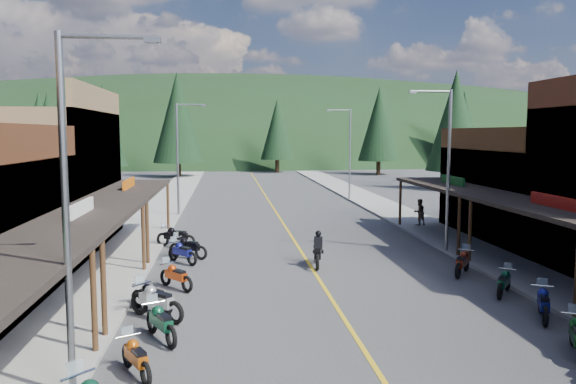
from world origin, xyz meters
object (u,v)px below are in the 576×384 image
object	(u,v)px
bike_west_9	(176,275)
streetlight_2	(446,163)
shop_west_3	(26,180)
streetlight_1	(180,154)
pine_1	(91,124)
bike_west_11	(188,246)
bike_east_7	(543,302)
pine_3	(277,129)
bike_west_6	(161,321)
pine_11	(455,121)
shop_east_3	(539,193)
pine_4	(379,124)
pedestrian_east_b	(419,212)
bike_west_5	(136,356)
bike_east_9	(462,261)
bike_west_8	(152,295)
rider_on_bike	(317,252)
pine_9	(464,129)
pine_6	(549,129)
bike_west_10	(182,251)
pine_2	(178,117)
bike_east_8	(504,281)
streetlight_0	(72,201)
pine_5	(454,121)
pine_8	(40,132)
pine_10	(103,126)
bike_west_7	(156,300)
pine_7	(48,125)
bike_west_12	(176,236)
streetlight_3	(348,150)

from	to	relation	value
bike_west_9	streetlight_2	bearing A→B (deg)	-17.85
streetlight_2	shop_west_3	bearing A→B (deg)	170.96
streetlight_1	pine_1	xyz separation A→B (m)	(-17.05, 48.00, 2.78)
streetlight_2	bike_west_11	distance (m)	13.07
bike_east_7	pine_3	bearing A→B (deg)	117.27
shop_west_3	bike_west_6	size ratio (longest dim) A/B	5.29
pine_3	pine_11	xyz separation A→B (m)	(16.00, -28.00, 0.70)
streetlight_1	shop_east_3	bearing A→B (deg)	-27.33
pine_4	pedestrian_east_b	xyz separation A→B (m)	(-9.67, -44.54, -6.26)
bike_west_5	bike_east_9	xyz separation A→B (m)	(11.97, 8.55, 0.06)
bike_west_8	rider_on_bike	size ratio (longest dim) A/B	0.84
pine_9	bike_west_11	distance (m)	47.57
pine_6	streetlight_1	bearing A→B (deg)	-141.58
bike_west_8	bike_west_10	world-z (taller)	bike_west_10
pine_2	pine_11	distance (m)	36.06
bike_west_11	bike_east_8	xyz separation A→B (m)	(11.87, -7.42, -0.06)
streetlight_0	pine_2	size ratio (longest dim) A/B	0.57
pine_1	rider_on_bike	xyz separation A→B (m)	(24.30, -64.08, -6.57)
pine_5	bike_east_8	world-z (taller)	pine_5
bike_east_7	pine_8	bearing A→B (deg)	149.32
pine_9	bike_east_7	world-z (taller)	pine_9
streetlight_2	pine_11	xyz separation A→B (m)	(13.05, 30.00, 2.73)
streetlight_2	streetlight_0	bearing A→B (deg)	-134.80
bike_west_6	bike_west_9	distance (m)	5.38
streetlight_1	streetlight_2	distance (m)	19.73
streetlight_1	bike_west_11	bearing A→B (deg)	-84.13
pine_8	pine_3	bearing A→B (deg)	45.00
streetlight_2	pine_1	distance (m)	69.35
bike_west_5	streetlight_1	bearing A→B (deg)	64.42
pine_3	shop_west_3	bearing A→B (deg)	-108.01
pine_6	pine_11	world-z (taller)	pine_11
pine_10	bike_west_11	distance (m)	44.11
pine_3	bike_west_6	distance (m)	69.41
bike_west_7	pedestrian_east_b	xyz separation A→B (m)	(14.27, 16.07, 0.33)
pine_1	pine_7	xyz separation A→B (m)	(-8.00, 6.00, 0.00)
streetlight_2	bike_west_10	size ratio (longest dim) A/B	4.02
pine_4	bike_east_7	distance (m)	63.42
shop_west_3	bike_west_9	xyz separation A→B (m)	(8.15, -8.42, -2.96)
pine_3	bike_west_8	xyz separation A→B (m)	(-10.20, -65.73, -5.94)
streetlight_2	pine_9	size ratio (longest dim) A/B	0.74
pedestrian_east_b	rider_on_bike	bearing A→B (deg)	32.19
pine_3	pine_5	world-z (taller)	pine_5
bike_east_9	pine_10	bearing A→B (deg)	153.79
bike_west_7	bike_east_7	xyz separation A→B (m)	(12.20, -1.36, -0.07)
bike_west_6	bike_west_12	world-z (taller)	bike_west_12
shop_west_3	streetlight_3	xyz separation A→B (m)	(20.74, 18.70, 0.94)
bike_west_11	rider_on_bike	distance (m)	6.24
bike_west_11	streetlight_2	bearing A→B (deg)	-58.81
pine_5	pine_10	size ratio (longest dim) A/B	1.21
bike_west_8	streetlight_0	bearing A→B (deg)	-145.24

